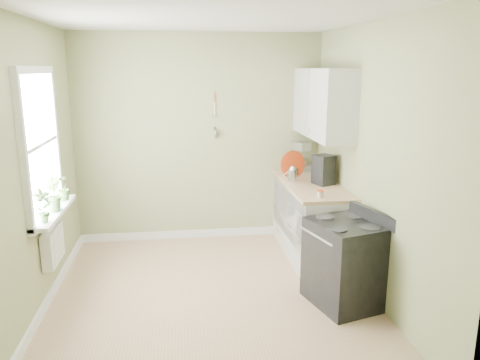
{
  "coord_description": "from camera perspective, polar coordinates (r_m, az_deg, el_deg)",
  "views": [
    {
      "loc": [
        -0.29,
        -4.29,
        2.25
      ],
      "look_at": [
        0.36,
        0.55,
        1.08
      ],
      "focal_mm": 35.0,
      "sensor_mm": 36.0,
      "label": 1
    }
  ],
  "objects": [
    {
      "name": "plant_b",
      "position": [
        4.85,
        -21.89,
        -1.64
      ],
      "size": [
        0.23,
        0.24,
        0.33
      ],
      "primitive_type": "imported",
      "rotation": [
        0.0,
        0.0,
        2.25
      ],
      "color": "#3C622C",
      "rests_on": "window_sill"
    },
    {
      "name": "coffee_maker",
      "position": [
        5.61,
        10.13,
        1.16
      ],
      "size": [
        0.27,
        0.28,
        0.35
      ],
      "color": "black",
      "rests_on": "countertop"
    },
    {
      "name": "plant_a",
      "position": [
        4.52,
        -22.95,
        -2.9
      ],
      "size": [
        0.2,
        0.2,
        0.32
      ],
      "primitive_type": "imported",
      "rotation": [
        0.0,
        0.0,
        0.72
      ],
      "color": "#3C622C",
      "rests_on": "window_sill"
    },
    {
      "name": "jar",
      "position": [
        5.03,
        9.74,
        -1.69
      ],
      "size": [
        0.07,
        0.07,
        0.08
      ],
      "color": "beige",
      "rests_on": "countertop"
    },
    {
      "name": "wall_right",
      "position": [
        4.77,
        15.92,
        2.08
      ],
      "size": [
        0.02,
        3.6,
        2.7
      ],
      "primitive_type": "cube",
      "color": "#929767",
      "rests_on": "floor"
    },
    {
      "name": "base_cabinets",
      "position": [
        5.81,
        8.61,
        -4.9
      ],
      "size": [
        0.6,
        1.6,
        0.87
      ],
      "primitive_type": "cube",
      "color": "silver",
      "rests_on": "floor"
    },
    {
      "name": "stand_mixer",
      "position": [
        6.35,
        7.19,
        2.85
      ],
      "size": [
        0.32,
        0.4,
        0.43
      ],
      "color": "#B2B2B7",
      "rests_on": "countertop"
    },
    {
      "name": "wall_left",
      "position": [
        4.57,
        -24.31,
        0.91
      ],
      "size": [
        0.02,
        3.6,
        2.7
      ],
      "primitive_type": "cube",
      "color": "#929767",
      "rests_on": "floor"
    },
    {
      "name": "ceiling",
      "position": [
        4.32,
        -4.05,
        19.54
      ],
      "size": [
        3.2,
        3.6,
        0.02
      ],
      "primitive_type": "cube",
      "color": "white",
      "rests_on": "wall_back"
    },
    {
      "name": "upper_cabinets",
      "position": [
        5.67,
        10.06,
        9.21
      ],
      "size": [
        0.35,
        1.4,
        0.8
      ],
      "primitive_type": "cube",
      "color": "silver",
      "rests_on": "wall_right"
    },
    {
      "name": "window",
      "position": [
        4.82,
        -23.25,
        4.01
      ],
      "size": [
        0.06,
        1.14,
        1.44
      ],
      "color": "white",
      "rests_on": "wall_left"
    },
    {
      "name": "countertop",
      "position": [
        5.68,
        8.68,
        -0.55
      ],
      "size": [
        0.64,
        1.6,
        0.04
      ],
      "primitive_type": "cube",
      "color": "tan",
      "rests_on": "base_cabinets"
    },
    {
      "name": "wall_back",
      "position": [
        6.17,
        -4.95,
        5.02
      ],
      "size": [
        3.2,
        0.02,
        2.7
      ],
      "primitive_type": "cube",
      "color": "#929767",
      "rests_on": "floor"
    },
    {
      "name": "plant_c",
      "position": [
        5.23,
        -20.84,
        -0.88
      ],
      "size": [
        0.21,
        0.21,
        0.27
      ],
      "primitive_type": "imported",
      "rotation": [
        0.0,
        0.0,
        3.99
      ],
      "color": "#3C622C",
      "rests_on": "window_sill"
    },
    {
      "name": "stove",
      "position": [
        4.69,
        12.65,
        -9.81
      ],
      "size": [
        0.76,
        0.81,
        0.95
      ],
      "color": "black",
      "rests_on": "floor"
    },
    {
      "name": "wall_utensils",
      "position": [
        6.12,
        -3.09,
        7.01
      ],
      "size": [
        0.02,
        0.14,
        0.58
      ],
      "color": "tan",
      "rests_on": "wall_back"
    },
    {
      "name": "radiator",
      "position": [
        5.0,
        -21.86,
        -7.42
      ],
      "size": [
        0.12,
        0.5,
        0.35
      ],
      "primitive_type": "cube",
      "color": "white",
      "rests_on": "wall_left"
    },
    {
      "name": "kettle",
      "position": [
        5.7,
        6.38,
        0.75
      ],
      "size": [
        0.19,
        0.11,
        0.19
      ],
      "color": "silver",
      "rests_on": "countertop"
    },
    {
      "name": "window_sill",
      "position": [
        4.94,
        -21.72,
        -3.63
      ],
      "size": [
        0.18,
        1.14,
        0.04
      ],
      "primitive_type": "cube",
      "color": "white",
      "rests_on": "wall_left"
    },
    {
      "name": "red_tray",
      "position": [
        5.86,
        6.44,
        1.89
      ],
      "size": [
        0.35,
        0.16,
        0.35
      ],
      "primitive_type": "cylinder",
      "rotation": [
        1.45,
        0.0,
        0.31
      ],
      "color": "#BD3915",
      "rests_on": "countertop"
    },
    {
      "name": "floor",
      "position": [
        4.85,
        -3.5,
        -14.32
      ],
      "size": [
        3.2,
        3.6,
        0.02
      ],
      "primitive_type": "cube",
      "color": "#A47E5B",
      "rests_on": "ground"
    }
  ]
}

